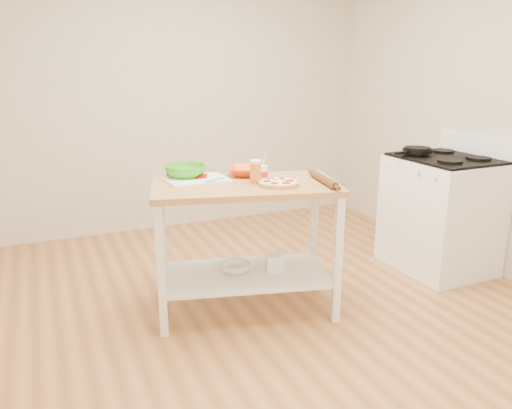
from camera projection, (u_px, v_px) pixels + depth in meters
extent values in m
cube|color=#B57843|center=(271.00, 319.00, 3.38)|extent=(4.00, 4.50, 0.02)
cube|color=beige|center=(176.00, 96.00, 5.00)|extent=(4.00, 0.02, 2.70)
cube|color=beige|center=(512.00, 106.00, 3.78)|extent=(0.02, 4.50, 2.70)
cube|color=#B7844B|center=(245.00, 186.00, 3.28)|extent=(1.34, 0.94, 0.04)
cube|color=white|center=(246.00, 274.00, 3.45)|extent=(1.25, 0.86, 0.02)
cube|color=white|center=(161.00, 272.00, 3.04)|extent=(0.06, 0.06, 0.86)
cube|color=white|center=(163.00, 241.00, 3.59)|extent=(0.06, 0.06, 0.86)
cube|color=white|center=(338.00, 261.00, 3.22)|extent=(0.06, 0.06, 0.86)
cube|color=white|center=(314.00, 232.00, 3.76)|extent=(0.06, 0.06, 0.86)
cube|color=white|center=(440.00, 215.00, 4.10)|extent=(0.68, 0.79, 0.92)
cube|color=black|center=(446.00, 158.00, 3.98)|extent=(0.64, 0.75, 0.02)
cube|color=white|center=(477.00, 145.00, 4.08)|extent=(0.03, 0.79, 0.18)
cylinder|color=black|center=(417.00, 151.00, 4.06)|extent=(0.24, 0.24, 0.03)
cube|color=black|center=(402.00, 153.00, 3.97)|extent=(0.15, 0.05, 0.02)
cylinder|color=#E7A162|center=(279.00, 184.00, 3.22)|extent=(0.26, 0.26, 0.02)
cylinder|color=#E7A162|center=(279.00, 182.00, 3.21)|extent=(0.26, 0.26, 0.01)
cylinder|color=white|center=(279.00, 182.00, 3.21)|extent=(0.23, 0.23, 0.01)
cylinder|color=#9F1201|center=(290.00, 181.00, 3.22)|extent=(0.05, 0.05, 0.01)
cylinder|color=#9F1201|center=(283.00, 179.00, 3.28)|extent=(0.05, 0.05, 0.01)
cylinder|color=#9F1201|center=(271.00, 179.00, 3.27)|extent=(0.05, 0.05, 0.01)
cylinder|color=#9F1201|center=(267.00, 181.00, 3.20)|extent=(0.05, 0.05, 0.01)
cylinder|color=#9F1201|center=(274.00, 184.00, 3.14)|extent=(0.05, 0.05, 0.01)
cylinder|color=#9F1201|center=(286.00, 183.00, 3.15)|extent=(0.05, 0.05, 0.01)
sphere|color=white|center=(286.00, 180.00, 3.24)|extent=(0.03, 0.03, 0.03)
sphere|color=white|center=(276.00, 179.00, 3.26)|extent=(0.03, 0.03, 0.03)
sphere|color=white|center=(271.00, 181.00, 3.21)|extent=(0.03, 0.03, 0.03)
plane|color=#245016|center=(286.00, 181.00, 3.20)|extent=(0.03, 0.03, 0.00)
plane|color=#245016|center=(285.00, 179.00, 3.26)|extent=(0.03, 0.03, 0.00)
plane|color=#245016|center=(276.00, 179.00, 3.25)|extent=(0.02, 0.02, 0.00)
plane|color=#245016|center=(272.00, 180.00, 3.22)|extent=(0.03, 0.03, 0.00)
plane|color=#245016|center=(274.00, 182.00, 3.17)|extent=(0.03, 0.03, 0.00)
plane|color=#245016|center=(283.00, 183.00, 3.15)|extent=(0.02, 0.02, 0.00)
cube|color=white|center=(197.00, 180.00, 3.35)|extent=(0.41, 0.32, 0.01)
cube|color=#F4EACC|center=(176.00, 177.00, 3.35)|extent=(0.03, 0.03, 0.02)
cube|color=#F4EACC|center=(181.00, 176.00, 3.37)|extent=(0.03, 0.03, 0.02)
cube|color=#F4EACC|center=(186.00, 176.00, 3.38)|extent=(0.03, 0.03, 0.02)
cube|color=#F4EACC|center=(175.00, 176.00, 3.38)|extent=(0.03, 0.03, 0.02)
cube|color=#F4EACC|center=(180.00, 175.00, 3.40)|extent=(0.03, 0.03, 0.02)
cube|color=#F4EACC|center=(185.00, 175.00, 3.41)|extent=(0.03, 0.03, 0.02)
cylinder|color=#9F1201|center=(199.00, 177.00, 3.37)|extent=(0.07, 0.07, 0.01)
cylinder|color=#9F1201|center=(201.00, 176.00, 3.38)|extent=(0.07, 0.07, 0.01)
cylinder|color=#9F1201|center=(203.00, 175.00, 3.38)|extent=(0.07, 0.07, 0.01)
cube|color=#36B7A1|center=(210.00, 181.00, 3.26)|extent=(0.07, 0.05, 0.01)
cylinder|color=#36B7A1|center=(218.00, 179.00, 3.32)|extent=(0.10, 0.03, 0.01)
cube|color=silver|center=(193.00, 176.00, 3.44)|extent=(0.16, 0.11, 0.00)
cube|color=black|center=(174.00, 175.00, 3.44)|extent=(0.10, 0.07, 0.01)
imported|color=#F0490D|center=(246.00, 171.00, 3.49)|extent=(0.35, 0.35, 0.06)
imported|color=green|center=(186.00, 171.00, 3.42)|extent=(0.38, 0.38, 0.09)
cylinder|color=orange|center=(256.00, 173.00, 3.26)|extent=(0.07, 0.07, 0.13)
cylinder|color=white|center=(256.00, 162.00, 3.24)|extent=(0.08, 0.08, 0.02)
cylinder|color=white|center=(261.00, 174.00, 3.30)|extent=(0.09, 0.09, 0.11)
cylinder|color=red|center=(261.00, 174.00, 3.30)|extent=(0.09, 0.09, 0.04)
cylinder|color=silver|center=(264.00, 161.00, 3.29)|extent=(0.01, 0.06, 0.11)
cylinder|color=#552D13|center=(323.00, 179.00, 3.27)|extent=(0.12, 0.41, 0.05)
imported|color=silver|center=(235.00, 268.00, 3.46)|extent=(0.24, 0.24, 0.07)
cube|color=white|center=(274.00, 262.00, 3.49)|extent=(0.14, 0.14, 0.12)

